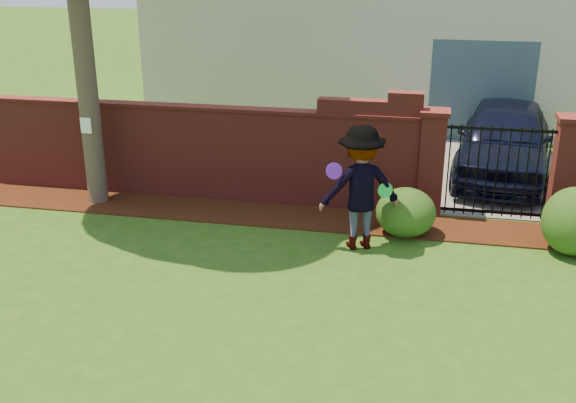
% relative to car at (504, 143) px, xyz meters
% --- Properties ---
extents(ground, '(80.00, 80.00, 0.01)m').
position_rel_car_xyz_m(ground, '(-3.82, -6.21, -0.77)').
color(ground, '#2D5214').
rests_on(ground, ground).
extents(mulch_bed, '(11.10, 1.08, 0.03)m').
position_rel_car_xyz_m(mulch_bed, '(-4.77, -2.88, -0.75)').
color(mulch_bed, black).
rests_on(mulch_bed, ground).
extents(brick_wall, '(8.70, 0.31, 2.16)m').
position_rel_car_xyz_m(brick_wall, '(-5.83, -2.21, 0.17)').
color(brick_wall, maroon).
rests_on(brick_wall, ground).
extents(pillar_left, '(0.50, 0.50, 1.88)m').
position_rel_car_xyz_m(pillar_left, '(-1.42, -2.21, 0.19)').
color(pillar_left, maroon).
rests_on(pillar_left, ground).
extents(pillar_right, '(0.50, 0.50, 1.88)m').
position_rel_car_xyz_m(pillar_right, '(0.78, -2.21, 0.19)').
color(pillar_right, maroon).
rests_on(pillar_right, ground).
extents(iron_gate, '(1.78, 0.03, 1.60)m').
position_rel_car_xyz_m(iron_gate, '(-0.32, -2.21, 0.09)').
color(iron_gate, black).
rests_on(iron_gate, ground).
extents(driveway, '(3.20, 8.00, 0.01)m').
position_rel_car_xyz_m(driveway, '(-0.32, 1.79, -0.76)').
color(driveway, slate).
rests_on(driveway, ground).
extents(car, '(2.38, 4.67, 1.52)m').
position_rel_car_xyz_m(car, '(0.00, 0.00, 0.00)').
color(car, black).
rests_on(car, ground).
extents(paper_notice, '(0.20, 0.01, 0.28)m').
position_rel_car_xyz_m(paper_notice, '(-7.42, -3.00, 0.74)').
color(paper_notice, white).
rests_on(paper_notice, tree).
extents(shrub_left, '(0.98, 0.98, 0.80)m').
position_rel_car_xyz_m(shrub_left, '(-1.78, -3.25, -0.36)').
color(shrub_left, '#1B4615').
rests_on(shrub_left, ground).
extents(shrub_middle, '(0.97, 0.97, 1.07)m').
position_rel_car_xyz_m(shrub_middle, '(0.76, -3.46, -0.23)').
color(shrub_middle, '#1B4615').
rests_on(shrub_middle, ground).
extents(man, '(1.44, 1.12, 1.96)m').
position_rel_car_xyz_m(man, '(-2.48, -3.87, 0.22)').
color(man, gray).
rests_on(man, ground).
extents(frisbee_purple, '(0.26, 0.17, 0.25)m').
position_rel_car_xyz_m(frisbee_purple, '(-2.86, -4.11, 0.56)').
color(frisbee_purple, '#6A1EC1').
rests_on(frisbee_purple, man).
extents(frisbee_green, '(0.24, 0.16, 0.24)m').
position_rel_car_xyz_m(frisbee_green, '(-2.10, -3.86, 0.22)').
color(frisbee_green, green).
rests_on(frisbee_green, man).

